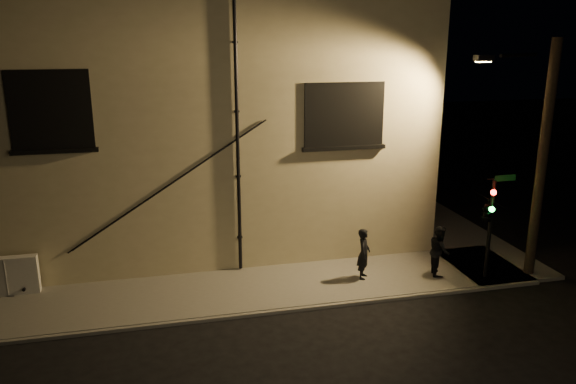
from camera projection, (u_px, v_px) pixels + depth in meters
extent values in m
plane|color=black|center=(320.00, 308.00, 15.79)|extent=(90.00, 90.00, 0.00)
cube|color=#626058|center=(208.00, 294.00, 16.51)|extent=(20.00, 3.00, 0.12)
cube|color=#626058|center=(410.00, 208.00, 24.72)|extent=(3.00, 16.00, 0.12)
cube|color=#C0B389|center=(185.00, 117.00, 22.40)|extent=(16.00, 12.00, 8.50)
cube|color=black|center=(180.00, 1.00, 21.22)|extent=(16.20, 12.20, 0.30)
cube|color=black|center=(51.00, 110.00, 15.56)|extent=(2.20, 0.10, 2.20)
cube|color=black|center=(51.00, 110.00, 15.57)|extent=(1.98, 0.05, 1.98)
cube|color=black|center=(344.00, 114.00, 17.59)|extent=(2.60, 0.10, 2.00)
cube|color=#A5B28C|center=(344.00, 114.00, 17.60)|extent=(2.38, 0.05, 1.78)
cylinder|color=black|center=(238.00, 141.00, 16.96)|extent=(0.11, 0.11, 8.30)
cylinder|color=black|center=(166.00, 187.00, 16.85)|extent=(5.96, 0.04, 3.75)
cylinder|color=black|center=(170.00, 185.00, 16.86)|extent=(5.96, 0.04, 3.75)
cube|color=beige|center=(7.00, 276.00, 16.20)|extent=(1.73, 0.29, 1.14)
imported|color=black|center=(364.00, 254.00, 17.24)|extent=(0.61, 0.69, 1.60)
imported|color=black|center=(439.00, 250.00, 17.51)|extent=(0.79, 0.91, 1.60)
cylinder|color=black|center=(490.00, 229.00, 17.13)|extent=(0.12, 0.12, 3.11)
imported|color=black|center=(487.00, 211.00, 16.79)|extent=(0.52, 1.89, 0.75)
sphere|color=#FF140C|center=(494.00, 192.00, 16.46)|extent=(0.17, 0.17, 0.17)
sphere|color=#14FF3F|center=(492.00, 209.00, 16.60)|extent=(0.17, 0.17, 0.17)
cube|color=#0C4C1E|center=(505.00, 178.00, 16.77)|extent=(0.70, 0.03, 0.18)
cylinder|color=black|center=(542.00, 163.00, 16.90)|extent=(0.31, 0.31, 7.35)
cylinder|color=black|center=(519.00, 55.00, 16.38)|extent=(1.86, 1.02, 0.10)
cube|color=black|center=(484.00, 58.00, 16.74)|extent=(0.55, 0.28, 0.18)
cube|color=#FFC672|center=(483.00, 62.00, 16.77)|extent=(0.42, 0.20, 0.04)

